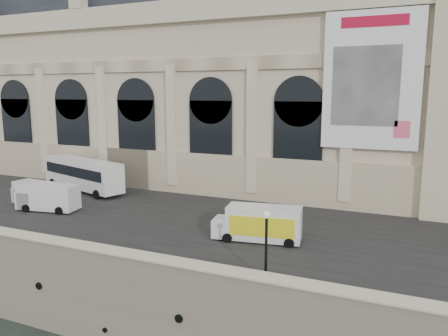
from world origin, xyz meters
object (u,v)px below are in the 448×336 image
object	(u,v)px
van_c	(36,193)
lamp_right	(266,248)
van_b	(46,197)
bus_left	(83,173)
box_truck	(259,224)

from	to	relation	value
van_c	lamp_right	world-z (taller)	lamp_right
van_b	van_c	world-z (taller)	van_b
van_c	van_b	bearing A→B (deg)	-24.38
bus_left	van_c	xyz separation A→B (m)	(0.05, -7.38, -0.88)
van_b	box_truck	world-z (taller)	box_truck
bus_left	van_b	bearing A→B (deg)	-72.62
bus_left	lamp_right	distance (m)	32.76
van_c	box_truck	distance (m)	25.57
van_b	lamp_right	distance (m)	26.96
bus_left	box_truck	distance (m)	27.01
van_b	lamp_right	size ratio (longest dim) A/B	1.36
van_b	bus_left	bearing A→B (deg)	107.38
lamp_right	van_b	bearing A→B (deg)	164.02
box_truck	lamp_right	size ratio (longest dim) A/B	1.57
van_c	lamp_right	size ratio (longest dim) A/B	1.24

